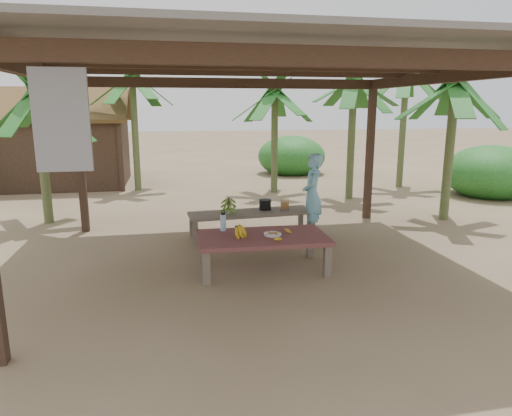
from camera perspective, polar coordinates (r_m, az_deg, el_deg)
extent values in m
plane|color=brown|center=(6.88, 0.07, -6.69)|extent=(80.00, 80.00, 0.00)
cube|color=black|center=(8.87, -21.12, 5.74)|extent=(0.13, 0.13, 2.70)
cube|color=black|center=(9.62, 14.03, 6.66)|extent=(0.13, 0.13, 2.70)
cube|color=black|center=(4.30, 6.28, 18.33)|extent=(5.80, 0.14, 0.18)
cube|color=black|center=(8.79, -2.91, 15.31)|extent=(5.80, 0.14, 0.18)
cube|color=black|center=(6.59, -25.54, 15.14)|extent=(0.14, 4.80, 0.18)
cube|color=black|center=(7.57, 22.13, 14.92)|extent=(0.14, 4.80, 0.18)
cube|color=slate|center=(6.54, 0.07, 18.27)|extent=(6.60, 5.60, 0.06)
cube|color=slate|center=(4.17, -23.14, 10.03)|extent=(0.45, 0.05, 0.85)
cube|color=brown|center=(6.00, -6.24, -7.45)|extent=(0.10, 0.10, 0.44)
cube|color=brown|center=(6.30, 8.92, -6.57)|extent=(0.10, 0.10, 0.44)
cube|color=brown|center=(6.80, -6.67, -5.07)|extent=(0.10, 0.10, 0.44)
cube|color=brown|center=(7.06, 6.78, -4.41)|extent=(0.10, 0.10, 0.44)
cube|color=maroon|center=(6.41, 0.82, -3.72)|extent=(1.83, 1.05, 0.06)
cube|color=brown|center=(7.74, -7.58, -3.08)|extent=(0.09, 0.09, 0.40)
cube|color=brown|center=(8.26, 6.74, -2.07)|extent=(0.09, 0.09, 0.40)
cube|color=brown|center=(8.18, -8.02, -2.24)|extent=(0.09, 0.09, 0.40)
cube|color=brown|center=(8.67, 5.60, -1.34)|extent=(0.09, 0.09, 0.40)
cube|color=brown|center=(8.10, -0.61, -0.63)|extent=(2.24, 0.76, 0.05)
cylinder|color=white|center=(6.41, 2.08, -3.40)|extent=(0.23, 0.23, 0.01)
cylinder|color=white|center=(6.41, 2.09, -3.27)|extent=(0.25, 0.25, 0.02)
cube|color=brown|center=(6.41, 2.09, -3.22)|extent=(0.13, 0.10, 0.02)
ellipsoid|color=gold|center=(6.17, 2.77, -3.90)|extent=(0.16, 0.11, 0.04)
ellipsoid|color=gold|center=(6.58, 4.03, -2.87)|extent=(0.09, 0.16, 0.04)
cylinder|color=#449DD5|center=(6.64, -4.12, -1.84)|extent=(0.08, 0.08, 0.24)
cylinder|color=black|center=(6.61, -4.14, -0.71)|extent=(0.06, 0.06, 0.03)
torus|color=black|center=(6.61, -4.15, -0.46)|extent=(0.05, 0.01, 0.05)
cylinder|color=black|center=(8.23, 1.15, 0.40)|extent=(0.21, 0.21, 0.18)
imported|color=#77C1E2|center=(8.21, 7.04, 1.67)|extent=(0.52, 0.63, 1.47)
cube|color=black|center=(14.80, -23.80, 6.51)|extent=(4.00, 3.00, 2.00)
cube|color=brown|center=(13.92, -25.05, 11.67)|extent=(4.40, 1.73, 1.00)
cube|color=brown|center=(15.58, -23.56, 11.76)|extent=(4.40, 1.73, 1.00)
cylinder|color=#596638|center=(11.62, 11.83, 8.40)|extent=(0.18, 0.18, 2.98)
cylinder|color=#596638|center=(12.32, 2.32, 8.25)|extent=(0.18, 0.18, 2.72)
cylinder|color=#596638|center=(13.03, -14.87, 9.01)|extent=(0.18, 0.18, 3.15)
cylinder|color=#596638|center=(10.00, 23.01, 6.48)|extent=(0.18, 0.18, 2.78)
cylinder|color=#596638|center=(9.85, -25.08, 5.48)|extent=(0.18, 0.18, 2.53)
cylinder|color=#596638|center=(13.80, 17.87, 9.34)|extent=(0.18, 0.18, 3.31)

